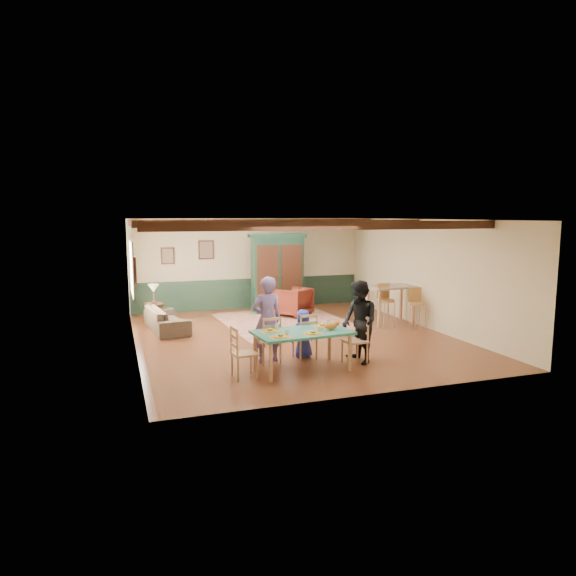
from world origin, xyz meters
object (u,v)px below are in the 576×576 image
object	(u,v)px
person_child	(303,333)
bar_stool_left	(386,306)
armoire	(277,273)
armchair	(293,302)
dining_chair_end_right	(355,340)
dining_chair_end_left	(244,352)
counter_table	(391,305)
bar_stool_right	(418,309)
end_table	(154,314)
dining_chair_far_right	(305,336)
table_lamp	(154,294)
sofa	(166,319)
dining_chair_far_left	(269,339)
person_man	(267,319)
person_woman	(359,322)
cat	(331,325)
dining_table	(302,351)

from	to	relation	value
person_child	bar_stool_left	bearing A→B (deg)	-152.16
armoire	armchair	size ratio (longest dim) A/B	2.57
dining_chair_end_right	bar_stool_left	distance (m)	3.37
person_child	dining_chair_end_left	bearing A→B (deg)	27.30
dining_chair_end_right	person_child	distance (m)	1.05
armchair	counter_table	world-z (taller)	counter_table
armoire	bar_stool_right	distance (m)	4.28
armchair	end_table	xyz separation A→B (m)	(-3.75, 0.17, -0.13)
dining_chair_far_right	end_table	xyz separation A→B (m)	(-2.55, 4.28, -0.19)
table_lamp	counter_table	xyz separation A→B (m)	(5.77, -2.01, -0.29)
dining_chair_end_left	armchair	xyz separation A→B (m)	(2.62, 4.94, -0.06)
dining_chair_far_right	dining_chair_end_right	xyz separation A→B (m)	(0.78, -0.63, 0.00)
sofa	dining_chair_end_left	bearing A→B (deg)	-174.62
dining_chair_far_left	end_table	distance (m)	4.71
armoire	table_lamp	xyz separation A→B (m)	(-3.54, -0.61, -0.35)
person_man	person_child	xyz separation A→B (m)	(0.76, 0.07, -0.35)
table_lamp	bar_stool_right	bearing A→B (deg)	-24.16
dining_chair_end_right	person_woman	distance (m)	0.35
dining_chair_far_left	cat	bearing A→B (deg)	139.20
end_table	table_lamp	distance (m)	0.52
person_child	bar_stool_right	xyz separation A→B (m)	(3.57, 1.46, 0.03)
cat	sofa	bearing A→B (deg)	116.62
armchair	dining_chair_end_left	bearing A→B (deg)	25.35
person_woman	armchair	world-z (taller)	person_woman
person_man	dining_chair_far_left	bearing A→B (deg)	90.00
dining_chair_far_left	end_table	world-z (taller)	dining_chair_far_left
dining_table	end_table	world-z (taller)	dining_table
dining_table	bar_stool_right	size ratio (longest dim) A/B	1.69
end_table	table_lamp	xyz separation A→B (m)	(0.00, 0.00, 0.52)
armchair	table_lamp	bearing A→B (deg)	-39.24
person_man	counter_table	xyz separation A→B (m)	(3.99, 2.26, -0.33)
person_man	bar_stool_left	size ratio (longest dim) A/B	1.51
bar_stool_left	sofa	bearing A→B (deg)	162.31
table_lamp	counter_table	world-z (taller)	table_lamp
armoire	person_man	bearing A→B (deg)	-106.24
dining_chair_end_left	person_man	world-z (taller)	person_man
person_woman	counter_table	xyz separation A→B (m)	(2.35, 2.89, -0.29)
dining_chair_end_right	cat	xyz separation A→B (m)	(-0.57, -0.15, 0.35)
end_table	bar_stool_left	bearing A→B (deg)	-22.96
end_table	dining_chair_end_left	bearing A→B (deg)	-77.49
end_table	bar_stool_right	bearing A→B (deg)	-24.16
dining_chair_far_left	bar_stool_left	distance (m)	4.21
dining_chair_far_left	bar_stool_right	size ratio (longest dim) A/B	0.89
cat	armchair	world-z (taller)	cat
dining_chair_far_left	bar_stool_left	world-z (taller)	bar_stool_left
person_woman	armoire	bearing A→B (deg)	173.87
cat	counter_table	size ratio (longest dim) A/B	0.29
dining_chair_far_left	bar_stool_right	world-z (taller)	bar_stool_right
person_man	counter_table	world-z (taller)	person_man
end_table	bar_stool_right	world-z (taller)	bar_stool_right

